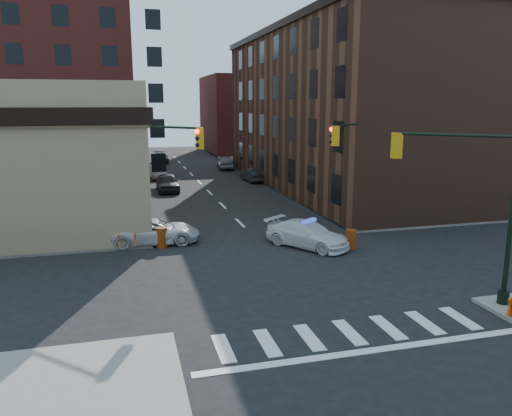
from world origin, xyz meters
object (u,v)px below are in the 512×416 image
pedestrian_b (36,225)px  barrel_road (351,239)px  police_car (307,234)px  pickup (155,231)px  parked_car_enear (253,175)px  pedestrian_a (141,221)px  parked_car_wnear (167,183)px  barrel_bank (162,237)px  parked_car_wfar (157,172)px  barricade_nw_a (127,239)px

pedestrian_b → barrel_road: pedestrian_b is taller
police_car → pickup: bearing=124.7°
parked_car_enear → pedestrian_a: 22.67m
pickup → pedestrian_b: (-6.59, 2.12, 0.28)m
pedestrian_b → pickup: bearing=-35.3°
police_car → parked_car_wnear: (-5.91, 20.01, 0.08)m
barrel_bank → police_car: bearing=-14.5°
parked_car_wfar → barrel_road: 30.40m
parked_car_enear → pedestrian_b: 25.53m
parked_car_enear → barrel_road: bearing=82.2°
parked_car_wfar → pickup: bearing=-97.1°
pickup → parked_car_wnear: (2.24, 17.11, 0.09)m
police_car → parked_car_enear: bearing=47.1°
parked_car_wfar → barrel_bank: size_ratio=3.81×
police_car → parked_car_enear: (2.95, 23.42, -0.04)m
parked_car_enear → pedestrian_b: (-17.70, -18.40, 0.30)m
pedestrian_b → barricade_nw_a: 5.83m
barrel_road → barricade_nw_a: (-11.90, 3.04, 0.06)m
pickup → parked_car_wfar: same height
pedestrian_b → barrel_road: bearing=-36.8°
police_car → parked_car_enear: 23.61m
police_car → pedestrian_a: size_ratio=2.66×
pickup → barrel_bank: (0.30, -0.88, -0.14)m
parked_car_wfar → parked_car_enear: bearing=-30.7°
pedestrian_a → pedestrian_b: (-5.87, 0.94, -0.10)m
barricade_nw_a → pedestrian_a: bearing=72.0°
parked_car_enear → barrel_road: (-0.74, -24.34, -0.15)m
barrel_bank → barricade_nw_a: (-1.84, 0.10, 0.02)m
police_car → parked_car_wnear: bearing=70.7°
pedestrian_a → barrel_road: (11.08, -5.01, -0.55)m
parked_car_enear → barrel_road: size_ratio=3.92×
barrel_road → police_car: bearing=157.4°
parked_car_enear → barrel_bank: 23.97m
barrel_bank → barricade_nw_a: 1.85m
barricade_nw_a → pickup: bearing=31.5°
barricade_nw_a → barrel_road: bearing=-9.6°
parked_car_wnear → barrel_bank: parked_car_wnear is taller
police_car → barrel_bank: police_car is taller
parked_car_wnear → barricade_nw_a: bearing=-102.3°
pedestrian_a → barrel_road: size_ratio=1.76×
pedestrian_a → police_car: bearing=19.9°
parked_car_wnear → parked_car_wfar: size_ratio=1.10×
pedestrian_a → barrel_road: pedestrian_a is taller
barricade_nw_a → parked_car_wnear: bearing=82.8°
police_car → parked_car_enear: size_ratio=1.20×
pickup → parked_car_wfar: 25.45m
parked_car_wnear → parked_car_enear: (8.86, 3.41, -0.12)m
parked_car_enear → barrel_bank: bearing=57.1°
pedestrian_a → pedestrian_b: bearing=-144.5°
police_car → barricade_nw_a: 9.93m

